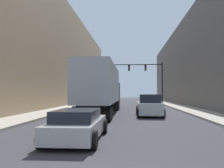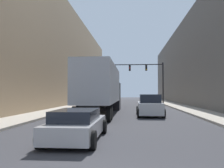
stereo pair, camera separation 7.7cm
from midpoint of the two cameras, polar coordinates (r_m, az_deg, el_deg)
name	(u,v)px [view 2 (the right image)]	position (r m, az deg, el deg)	size (l,w,h in m)	color
sidewalk_right	(179,106)	(34.51, 15.11, -4.94)	(2.67, 80.00, 0.15)	#B2A899
sidewalk_left	(77,106)	(34.77, -8.01, -4.97)	(2.67, 80.00, 0.15)	#B2A899
building_right	(212,59)	(35.79, 21.89, 5.36)	(6.00, 80.00, 12.75)	#66605B
building_left	(46,53)	(36.34, -14.69, 6.79)	(6.00, 80.00, 14.80)	tan
semi_truck	(102,88)	(21.91, -2.11, -0.96)	(2.54, 14.19, 4.05)	#B2B7C1
sedan_car	(77,125)	(10.11, -7.78, -9.26)	(1.99, 4.63, 1.21)	#B7B7BC
suv_car	(150,106)	(20.46, 8.69, -4.94)	(2.08, 4.60, 1.75)	silver
traffic_signal_gantry	(151,75)	(38.91, 8.89, 2.00)	(7.72, 0.35, 6.54)	black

